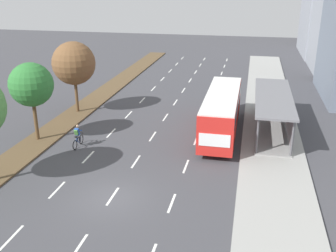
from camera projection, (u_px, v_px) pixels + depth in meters
name	position (u px, v px, depth m)	size (l,w,h in m)	color
ground_plane	(111.00, 198.00, 22.48)	(140.00, 140.00, 0.00)	#424247
median_strip	(102.00, 94.00, 42.39)	(2.60, 52.00, 0.12)	brown
sidewalk_right	(268.00, 105.00, 38.92)	(4.50, 52.00, 0.15)	#9E9E99
lane_divider_left	(142.00, 100.00, 40.56)	(0.14, 49.02, 0.01)	white
lane_divider_center	(175.00, 102.00, 39.87)	(0.14, 49.02, 0.01)	white
lane_divider_right	(210.00, 105.00, 39.18)	(0.14, 49.02, 0.01)	white
bus_shelter	(276.00, 109.00, 31.77)	(2.90, 11.50, 2.86)	gray
bus	(222.00, 109.00, 31.24)	(2.54, 11.29, 3.37)	red
cyclist	(78.00, 137.00, 29.11)	(0.46, 1.82, 1.71)	black
median_tree_second	(31.00, 85.00, 28.96)	(3.28, 3.28, 5.98)	brown
median_tree_third	(74.00, 63.00, 35.26)	(3.91, 3.91, 6.50)	brown
building_far_right	(331.00, 4.00, 62.33)	(7.81, 13.93, 16.01)	#8E939E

